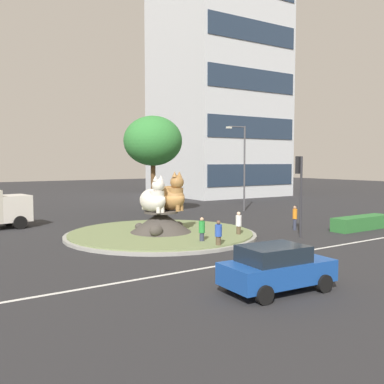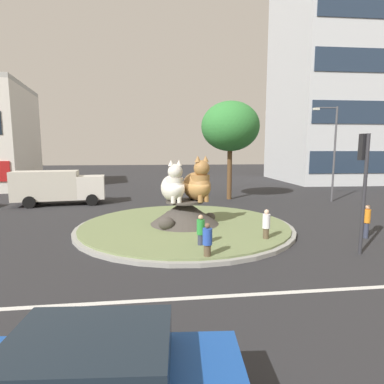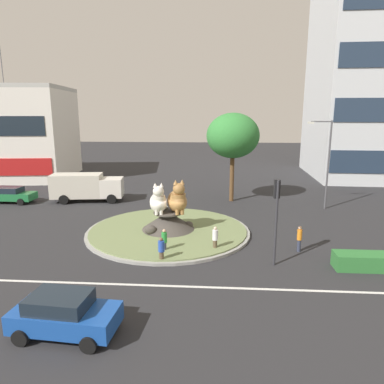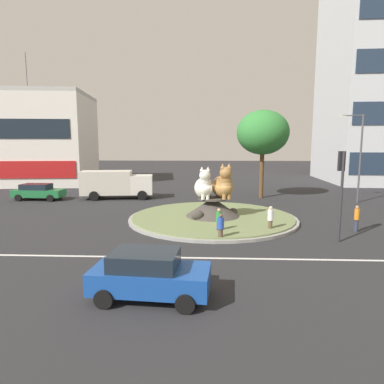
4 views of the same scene
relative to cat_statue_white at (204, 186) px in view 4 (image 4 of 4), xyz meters
The scene contains 16 objects.
ground_plane 2.47m from the cat_statue_white, 21.25° to the left, with size 160.00×160.00×0.00m, color #28282B.
lane_centreline 8.21m from the cat_statue_white, 85.39° to the right, with size 112.00×0.20×0.01m, color silver.
roundabout_island 2.08m from the cat_statue_white, 21.07° to the left, with size 11.74×11.74×1.56m.
cat_statue_white is the anchor object (origin of this frame).
cat_statue_tabby 1.35m from the cat_statue_white, ahead, with size 1.96×2.59×2.44m.
traffic_light_mast 8.87m from the cat_statue_white, 33.02° to the right, with size 0.33×0.46×4.91m.
shophouse_block 33.78m from the cat_statue_white, 142.04° to the left, with size 23.28×14.29×16.87m.
broadleaf_tree_behind_island 12.11m from the cat_statue_white, 60.97° to the left, with size 5.01×5.01×8.48m.
streetlight_arm 15.82m from the cat_statue_white, 29.38° to the left, with size 2.03×0.40×7.84m.
pedestrian_blue_shirt 5.43m from the cat_statue_white, 79.28° to the right, with size 0.37×0.37×1.55m.
pedestrian_green_shirt 4.10m from the cat_statue_white, 75.88° to the right, with size 0.34×0.34×1.56m.
pedestrian_orange_shirt 9.77m from the cat_statue_white, 16.64° to the right, with size 0.30×0.30×1.65m.
pedestrian_white_shirt 5.32m from the cat_statue_white, 37.75° to the right, with size 0.35×0.35×1.62m.
sedan_on_far_lane 17.65m from the cat_statue_white, 153.58° to the left, with size 4.63×2.08×1.53m.
hatchback_near_shophouse 12.22m from the cat_statue_white, 98.38° to the right, with size 4.19×2.35×1.66m.
delivery_box_truck 12.38m from the cat_statue_white, 134.00° to the left, with size 6.98×3.21×2.69m.
Camera 4 is at (-0.44, -23.23, 5.34)m, focal length 31.47 mm.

